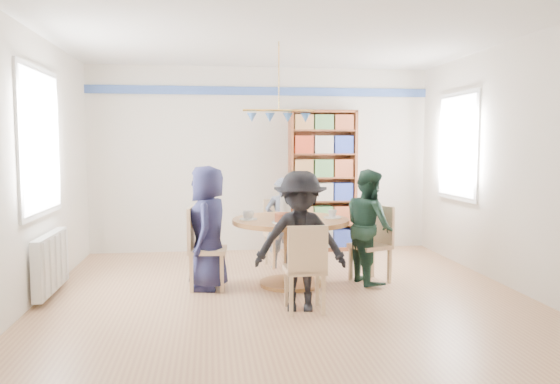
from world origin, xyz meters
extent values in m
plane|color=tan|center=(0.00, 0.00, 0.00)|extent=(5.00, 5.00, 0.00)
plane|color=white|center=(0.00, 0.00, 2.70)|extent=(5.00, 5.00, 0.00)
plane|color=silver|center=(0.00, 2.50, 1.35)|extent=(5.00, 0.00, 5.00)
plane|color=silver|center=(0.00, -2.50, 1.35)|extent=(5.00, 0.00, 5.00)
plane|color=silver|center=(-2.50, 0.00, 1.35)|extent=(0.00, 5.00, 5.00)
plane|color=silver|center=(2.50, 0.00, 1.35)|extent=(0.00, 5.00, 5.00)
cube|color=#355092|center=(0.00, 2.48, 2.35)|extent=(5.00, 0.02, 0.12)
cube|color=white|center=(-2.48, 0.30, 1.60)|extent=(0.03, 1.32, 1.52)
cube|color=white|center=(-2.46, 0.30, 1.60)|extent=(0.01, 1.20, 1.40)
cube|color=white|center=(2.48, 1.30, 1.55)|extent=(0.03, 1.12, 1.42)
cube|color=white|center=(2.46, 1.30, 1.55)|extent=(0.01, 1.00, 1.30)
cylinder|color=gold|center=(0.00, 0.50, 2.33)|extent=(0.01, 0.01, 0.75)
cylinder|color=gold|center=(0.00, 0.50, 1.95)|extent=(0.80, 0.02, 0.02)
cone|color=#467AC5|center=(-0.30, 0.50, 1.87)|extent=(0.11, 0.11, 0.10)
cone|color=#467AC5|center=(-0.10, 0.50, 1.87)|extent=(0.11, 0.11, 0.10)
cone|color=#467AC5|center=(0.10, 0.50, 1.87)|extent=(0.11, 0.11, 0.10)
cone|color=#467AC5|center=(0.30, 0.50, 1.87)|extent=(0.11, 0.11, 0.10)
cube|color=silver|center=(-2.42, 0.30, 0.35)|extent=(0.10, 1.00, 0.60)
cube|color=silver|center=(-2.36, -0.10, 0.35)|extent=(0.02, 0.06, 0.56)
cube|color=silver|center=(-2.36, 0.10, 0.35)|extent=(0.02, 0.06, 0.56)
cube|color=silver|center=(-2.36, 0.30, 0.35)|extent=(0.02, 0.06, 0.56)
cube|color=silver|center=(-2.36, 0.50, 0.35)|extent=(0.02, 0.06, 0.56)
cube|color=silver|center=(-2.36, 0.70, 0.35)|extent=(0.02, 0.06, 0.56)
cylinder|color=brown|center=(0.12, 0.40, 0.72)|extent=(1.30, 1.30, 0.05)
cylinder|color=brown|center=(0.12, 0.40, 0.35)|extent=(0.16, 0.16, 0.70)
cylinder|color=brown|center=(0.12, 0.40, 0.02)|extent=(0.70, 0.70, 0.04)
cube|color=#D4AA82|center=(-0.80, 0.36, 0.43)|extent=(0.43, 0.43, 0.05)
cube|color=#D4AA82|center=(-0.98, 0.38, 0.66)|extent=(0.07, 0.40, 0.47)
cube|color=#D4AA82|center=(-0.65, 0.19, 0.20)|extent=(0.04, 0.04, 0.41)
cube|color=#D4AA82|center=(-0.62, 0.51, 0.20)|extent=(0.04, 0.04, 0.41)
cube|color=#D4AA82|center=(-0.97, 0.21, 0.20)|extent=(0.04, 0.04, 0.41)
cube|color=#D4AA82|center=(-0.95, 0.53, 0.20)|extent=(0.04, 0.04, 0.41)
cube|color=#D4AA82|center=(1.04, 0.43, 0.41)|extent=(0.50, 0.50, 0.05)
cube|color=#D4AA82|center=(1.21, 0.49, 0.64)|extent=(0.18, 0.37, 0.46)
cube|color=#D4AA82|center=(0.84, 0.52, 0.20)|extent=(0.05, 0.05, 0.39)
cube|color=#D4AA82|center=(0.96, 0.23, 0.20)|extent=(0.05, 0.05, 0.39)
cube|color=#D4AA82|center=(1.13, 0.63, 0.20)|extent=(0.05, 0.05, 0.39)
cube|color=#D4AA82|center=(1.25, 0.34, 0.20)|extent=(0.05, 0.05, 0.39)
cube|color=#D4AA82|center=(0.14, 1.37, 0.41)|extent=(0.45, 0.45, 0.05)
cube|color=#D4AA82|center=(0.11, 1.53, 0.63)|extent=(0.38, 0.11, 0.45)
cube|color=#D4AA82|center=(0.02, 1.19, 0.19)|extent=(0.04, 0.04, 0.39)
cube|color=#D4AA82|center=(0.32, 1.25, 0.19)|extent=(0.04, 0.04, 0.39)
cube|color=#D4AA82|center=(-0.04, 1.49, 0.19)|extent=(0.04, 0.04, 0.39)
cube|color=#D4AA82|center=(0.26, 1.55, 0.19)|extent=(0.04, 0.04, 0.39)
cube|color=#D4AA82|center=(0.11, -0.56, 0.40)|extent=(0.37, 0.37, 0.04)
cube|color=#D4AA82|center=(0.11, -0.73, 0.62)|extent=(0.37, 0.04, 0.44)
cube|color=#D4AA82|center=(0.26, -0.41, 0.19)|extent=(0.04, 0.04, 0.38)
cube|color=#D4AA82|center=(-0.04, -0.41, 0.19)|extent=(0.04, 0.04, 0.38)
cube|color=#D4AA82|center=(0.26, -0.71, 0.19)|extent=(0.04, 0.04, 0.38)
cube|color=#D4AA82|center=(-0.04, -0.71, 0.19)|extent=(0.04, 0.04, 0.38)
imported|color=#191A37|center=(-0.80, 0.37, 0.67)|extent=(0.50, 0.70, 1.35)
imported|color=#193227|center=(1.02, 0.41, 0.65)|extent=(0.59, 0.70, 1.30)
imported|color=gray|center=(0.13, 1.28, 0.58)|extent=(0.45, 0.33, 1.16)
imported|color=black|center=(0.07, -0.53, 0.66)|extent=(0.93, 0.63, 1.33)
cube|color=brown|center=(0.41, 2.34, 1.04)|extent=(0.04, 0.30, 2.07)
cube|color=brown|center=(1.36, 2.34, 1.04)|extent=(0.04, 0.30, 2.07)
cube|color=brown|center=(0.88, 2.34, 2.05)|extent=(0.99, 0.30, 0.04)
cube|color=brown|center=(0.88, 2.34, 0.03)|extent=(0.99, 0.30, 0.06)
cube|color=brown|center=(0.88, 2.48, 1.04)|extent=(0.99, 0.02, 2.07)
cube|color=brown|center=(0.88, 2.34, 0.39)|extent=(0.93, 0.28, 0.02)
cube|color=brown|center=(0.88, 2.34, 0.74)|extent=(0.93, 0.28, 0.02)
cube|color=brown|center=(0.88, 2.34, 1.09)|extent=(0.93, 0.28, 0.02)
cube|color=brown|center=(0.88, 2.34, 1.43)|extent=(0.93, 0.28, 0.02)
cube|color=brown|center=(0.88, 2.34, 1.78)|extent=(0.93, 0.28, 0.02)
cube|color=#9B2F17|center=(0.59, 2.32, 0.19)|extent=(0.27, 0.22, 0.26)
cube|color=beige|center=(0.88, 2.32, 0.19)|extent=(0.27, 0.22, 0.26)
cube|color=#283992|center=(1.18, 2.32, 0.19)|extent=(0.27, 0.22, 0.26)
cube|color=#A97643|center=(0.59, 2.32, 0.54)|extent=(0.27, 0.22, 0.26)
cube|color=#4A7A43|center=(0.88, 2.32, 0.54)|extent=(0.27, 0.22, 0.26)
cube|color=brown|center=(1.18, 2.32, 0.54)|extent=(0.27, 0.22, 0.26)
cube|color=#9B2F17|center=(0.59, 2.32, 0.88)|extent=(0.27, 0.22, 0.26)
cube|color=beige|center=(0.88, 2.32, 0.88)|extent=(0.27, 0.22, 0.26)
cube|color=#283992|center=(1.18, 2.32, 0.88)|extent=(0.27, 0.22, 0.26)
cube|color=#A97643|center=(0.59, 2.32, 1.23)|extent=(0.27, 0.22, 0.26)
cube|color=#4A7A43|center=(0.88, 2.32, 1.23)|extent=(0.27, 0.22, 0.26)
cube|color=brown|center=(1.18, 2.32, 1.23)|extent=(0.27, 0.22, 0.26)
cube|color=#9B2F17|center=(0.59, 2.32, 1.57)|extent=(0.27, 0.22, 0.26)
cube|color=beige|center=(0.88, 2.32, 1.57)|extent=(0.27, 0.22, 0.26)
cube|color=#283992|center=(1.18, 2.32, 1.57)|extent=(0.27, 0.22, 0.26)
cube|color=#A97643|center=(0.59, 2.32, 1.90)|extent=(0.27, 0.22, 0.21)
cube|color=#4A7A43|center=(0.88, 2.32, 1.90)|extent=(0.27, 0.22, 0.21)
cube|color=brown|center=(1.18, 2.32, 1.90)|extent=(0.27, 0.22, 0.21)
cylinder|color=white|center=(0.07, 0.48, 0.87)|extent=(0.12, 0.12, 0.24)
sphere|color=white|center=(0.07, 0.48, 0.99)|extent=(0.09, 0.09, 0.09)
cylinder|color=silver|center=(0.24, 0.52, 0.89)|extent=(0.07, 0.07, 0.28)
cylinder|color=#467AC5|center=(0.24, 0.52, 1.04)|extent=(0.03, 0.03, 0.03)
cylinder|color=white|center=(0.17, 0.68, 0.76)|extent=(0.30, 0.30, 0.01)
cylinder|color=brown|center=(0.17, 0.68, 0.81)|extent=(0.24, 0.24, 0.09)
cylinder|color=white|center=(0.02, 0.11, 0.76)|extent=(0.30, 0.30, 0.01)
cylinder|color=brown|center=(0.02, 0.11, 0.81)|extent=(0.24, 0.24, 0.09)
cylinder|color=white|center=(-0.35, 0.40, 0.75)|extent=(0.20, 0.20, 0.01)
imported|color=white|center=(-0.35, 0.40, 0.80)|extent=(0.12, 0.12, 0.10)
cylinder|color=white|center=(0.59, 0.40, 0.75)|extent=(0.20, 0.20, 0.01)
imported|color=white|center=(0.59, 0.40, 0.80)|extent=(0.10, 0.10, 0.09)
cylinder|color=white|center=(0.12, 0.88, 0.75)|extent=(0.20, 0.20, 0.01)
imported|color=white|center=(0.12, 0.88, 0.80)|extent=(0.12, 0.12, 0.10)
cylinder|color=white|center=(0.12, -0.07, 0.75)|extent=(0.20, 0.20, 0.01)
imported|color=white|center=(0.12, -0.07, 0.80)|extent=(0.10, 0.10, 0.09)
camera|label=1|loc=(-0.77, -5.54, 1.57)|focal=35.00mm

